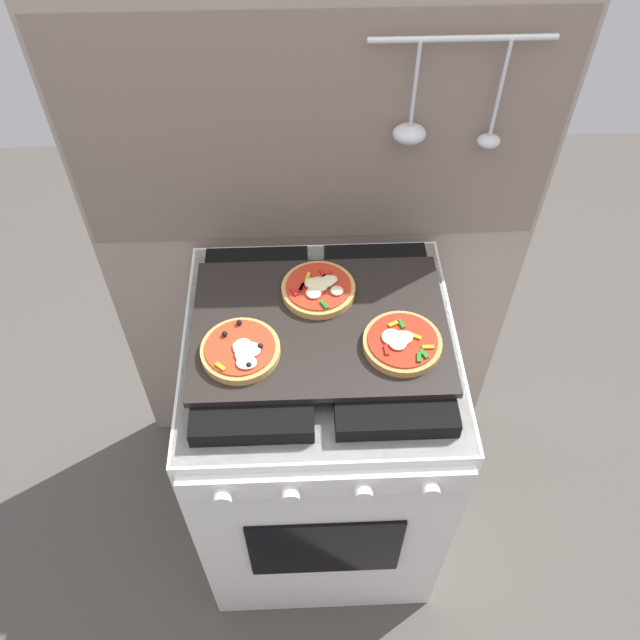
# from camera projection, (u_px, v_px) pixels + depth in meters

# --- Properties ---
(ground_plane) EXTENTS (4.00, 4.00, 0.00)m
(ground_plane) POSITION_uv_depth(u_px,v_px,m) (320.00, 508.00, 2.08)
(ground_plane) COLOR #4C4742
(kitchen_backsplash) EXTENTS (1.10, 0.09, 1.55)m
(kitchen_backsplash) POSITION_uv_depth(u_px,v_px,m) (315.00, 257.00, 1.69)
(kitchen_backsplash) COLOR gray
(kitchen_backsplash) RESTS_ON ground_plane
(stove) EXTENTS (0.60, 0.64, 0.90)m
(stove) POSITION_uv_depth(u_px,v_px,m) (320.00, 437.00, 1.73)
(stove) COLOR white
(stove) RESTS_ON ground_plane
(baking_tray) EXTENTS (0.54, 0.38, 0.02)m
(baking_tray) POSITION_uv_depth(u_px,v_px,m) (320.00, 325.00, 1.39)
(baking_tray) COLOR black
(baking_tray) RESTS_ON stove
(pizza_left) EXTENTS (0.16, 0.16, 0.03)m
(pizza_left) POSITION_uv_depth(u_px,v_px,m) (241.00, 350.00, 1.32)
(pizza_left) COLOR tan
(pizza_left) RESTS_ON baking_tray
(pizza_right) EXTENTS (0.16, 0.16, 0.03)m
(pizza_right) POSITION_uv_depth(u_px,v_px,m) (402.00, 342.00, 1.33)
(pizza_right) COLOR #C18947
(pizza_right) RESTS_ON baking_tray
(pizza_center) EXTENTS (0.16, 0.16, 0.03)m
(pizza_center) POSITION_uv_depth(u_px,v_px,m) (317.00, 288.00, 1.43)
(pizza_center) COLOR tan
(pizza_center) RESTS_ON baking_tray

